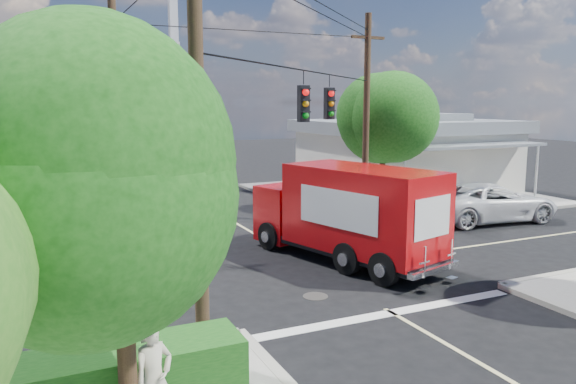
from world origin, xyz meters
TOP-DOWN VIEW (x-y plane):
  - ground at (0.00, 0.00)m, footprint 120.00×120.00m
  - sidewalk_ne at (10.88, 10.88)m, footprint 14.12×14.12m
  - road_markings at (0.00, -1.47)m, footprint 32.00×32.00m
  - building_ne at (12.50, 11.97)m, footprint 11.80×10.20m
  - radio_tower at (0.50, 20.00)m, footprint 0.80×0.80m
  - tree_sw_front at (-6.99, -7.54)m, footprint 3.88×3.78m
  - tree_ne_front at (7.21, 6.76)m, footprint 4.21×4.14m
  - tree_ne_back at (9.81, 8.96)m, footprint 3.77×3.66m
  - palm_nw_front at (-7.50, 7.50)m, footprint 3.01×3.08m
  - utility_poles at (-1.58, 1.60)m, footprint 12.00×10.68m
  - picket_fence at (-7.80, -5.60)m, footprint 5.94×0.06m
  - vending_boxes at (6.50, 6.20)m, footprint 1.90×0.50m
  - delivery_truck at (1.37, 0.28)m, footprint 4.10×7.76m
  - parked_car at (10.54, 3.16)m, footprint 6.43×3.50m
  - pedestrian at (-6.60, -7.37)m, footprint 0.81×0.71m

SIDE VIEW (x-z plane):
  - ground at x=0.00m, z-range 0.00..0.00m
  - road_markings at x=0.00m, z-range 0.00..0.01m
  - sidewalk_ne at x=10.88m, z-range 0.00..0.14m
  - picket_fence at x=-7.80m, z-range 0.18..1.18m
  - vending_boxes at x=6.50m, z-range 0.14..1.24m
  - parked_car at x=10.54m, z-range 0.00..1.71m
  - pedestrian at x=-6.60m, z-range 0.14..2.01m
  - delivery_truck at x=1.37m, z-range 0.03..3.25m
  - building_ne at x=12.50m, z-range 0.07..4.57m
  - tree_ne_back at x=9.81m, z-range 1.27..7.10m
  - tree_sw_front at x=-6.99m, z-range 1.32..7.35m
  - utility_poles at x=-1.58m, z-range 0.17..9.17m
  - tree_ne_front at x=7.21m, z-range 1.44..8.09m
  - palm_nw_front at x=-7.50m, z-range 2.25..7.84m
  - radio_tower at x=0.50m, z-range -2.86..14.14m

